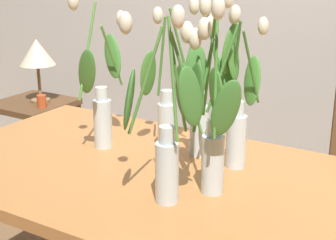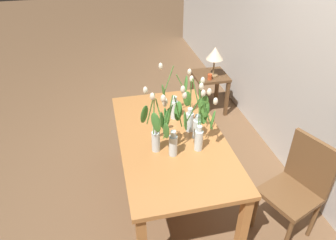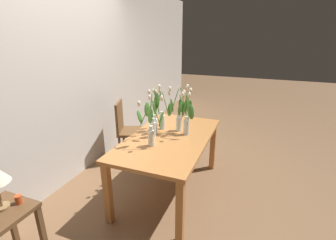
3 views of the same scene
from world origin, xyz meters
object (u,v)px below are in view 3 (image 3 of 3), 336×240
(dining_table, at_px, (169,144))
(tulip_vase_4, at_px, (180,115))
(side_table, at_px, (2,224))
(pillar_candle, at_px, (18,199))
(tulip_vase_0, at_px, (152,122))
(tulip_vase_1, at_px, (151,130))
(tulip_vase_2, at_px, (156,117))
(dining_chair, at_px, (127,127))
(tulip_vase_5, at_px, (186,116))
(tulip_vase_3, at_px, (161,115))

(dining_table, height_order, tulip_vase_4, tulip_vase_4)
(side_table, distance_m, pillar_candle, 0.22)
(tulip_vase_0, relative_size, tulip_vase_1, 0.96)
(dining_table, distance_m, tulip_vase_0, 0.34)
(tulip_vase_2, relative_size, dining_chair, 0.63)
(tulip_vase_4, distance_m, dining_chair, 1.12)
(tulip_vase_4, xyz_separation_m, tulip_vase_5, (-0.07, -0.10, 0.02))
(side_table, height_order, pillar_candle, pillar_candle)
(dining_table, relative_size, tulip_vase_3, 3.05)
(tulip_vase_0, height_order, tulip_vase_4, tulip_vase_4)
(tulip_vase_3, xyz_separation_m, pillar_candle, (-1.54, 0.65, -0.35))
(tulip_vase_0, distance_m, tulip_vase_1, 0.25)
(tulip_vase_3, distance_m, side_table, 1.89)
(tulip_vase_4, relative_size, dining_chair, 0.63)
(tulip_vase_1, distance_m, tulip_vase_5, 0.51)
(dining_table, distance_m, dining_chair, 1.10)
(tulip_vase_3, relative_size, tulip_vase_4, 0.90)
(tulip_vase_4, distance_m, side_table, 2.02)
(tulip_vase_1, xyz_separation_m, tulip_vase_2, (0.38, 0.11, 0.02))
(tulip_vase_2, relative_size, pillar_candle, 7.77)
(tulip_vase_4, height_order, side_table, tulip_vase_4)
(dining_chair, bearing_deg, tulip_vase_2, -124.29)
(dining_chair, relative_size, pillar_candle, 12.40)
(tulip_vase_2, bearing_deg, tulip_vase_0, -173.15)
(tulip_vase_5, height_order, side_table, tulip_vase_5)
(tulip_vase_5, bearing_deg, tulip_vase_2, 99.82)
(tulip_vase_5, relative_size, pillar_candle, 7.53)
(dining_table, bearing_deg, tulip_vase_0, 109.31)
(tulip_vase_5, bearing_deg, side_table, 147.46)
(tulip_vase_1, xyz_separation_m, side_table, (-1.19, 0.79, -0.49))
(tulip_vase_2, height_order, dining_chair, tulip_vase_2)
(tulip_vase_5, relative_size, dining_chair, 0.61)
(tulip_vase_1, height_order, tulip_vase_4, tulip_vase_4)
(tulip_vase_0, relative_size, dining_chair, 0.59)
(tulip_vase_2, xyz_separation_m, side_table, (-1.57, 0.68, -0.51))
(tulip_vase_1, relative_size, pillar_candle, 7.62)
(tulip_vase_0, bearing_deg, tulip_vase_3, -1.85)
(tulip_vase_3, relative_size, side_table, 0.95)
(tulip_vase_5, xyz_separation_m, side_table, (-1.64, 1.04, -0.54))
(tulip_vase_2, xyz_separation_m, tulip_vase_3, (0.11, -0.03, -0.01))
(tulip_vase_1, xyz_separation_m, pillar_candle, (-1.06, 0.73, -0.33))
(tulip_vase_3, xyz_separation_m, tulip_vase_5, (-0.04, -0.34, 0.04))
(tulip_vase_1, relative_size, side_table, 1.04)
(tulip_vase_5, xyz_separation_m, pillar_candle, (-1.50, 0.98, -0.38))
(side_table, bearing_deg, tulip_vase_1, -33.58)
(tulip_vase_0, xyz_separation_m, tulip_vase_5, (0.22, -0.35, 0.05))
(tulip_vase_0, bearing_deg, tulip_vase_4, -40.49)
(tulip_vase_0, xyz_separation_m, tulip_vase_4, (0.29, -0.25, 0.03))
(tulip_vase_3, relative_size, tulip_vase_5, 0.93)
(pillar_candle, bearing_deg, tulip_vase_4, -29.36)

